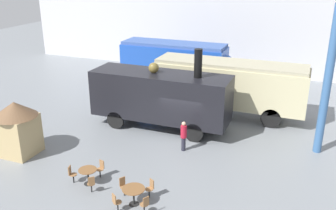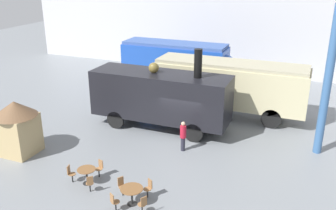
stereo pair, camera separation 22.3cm
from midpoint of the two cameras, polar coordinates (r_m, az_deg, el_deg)
name	(u,v)px [view 1 (the left image)]	position (r m, az deg, el deg)	size (l,w,h in m)	color
ground_plane	(181,138)	(22.38, 1.73, -5.09)	(80.00, 80.00, 0.00)	gray
backdrop_wall	(238,25)	(35.35, 10.42, 11.86)	(44.00, 0.15, 9.00)	silver
streamlined_locomotive	(182,64)	(29.81, 1.91, 6.28)	(10.18, 2.51, 3.96)	blue
passenger_coach_vintage	(229,83)	(25.43, 9.08, 3.29)	(10.07, 2.66, 3.71)	beige
steam_locomotive	(161,95)	(23.04, -1.41, 1.48)	(8.59, 2.56, 5.23)	black
cafe_table_near	(134,191)	(16.45, -5.66, -12.97)	(0.99, 0.99, 0.78)	black
cafe_table_mid	(88,173)	(18.16, -12.47, -10.03)	(0.87, 0.87, 0.77)	black
cafe_chair_0	(150,187)	(16.91, -3.08, -12.40)	(0.39, 0.40, 0.87)	black
cafe_chair_1	(123,185)	(17.16, -7.21, -12.02)	(0.40, 0.39, 0.87)	black
cafe_chair_2	(116,201)	(16.18, -8.34, -14.32)	(0.39, 0.40, 0.87)	black
cafe_chair_3	(145,204)	(15.92, -3.94, -14.79)	(0.40, 0.39, 0.87)	black
cafe_chair_4	(101,167)	(18.65, -10.54, -9.34)	(0.37, 0.39, 0.87)	black
cafe_chair_5	(72,173)	(18.49, -14.83, -10.01)	(0.38, 0.36, 0.87)	black
cafe_chair_6	(91,183)	(17.53, -11.97, -11.57)	(0.40, 0.40, 0.87)	black
visitor_person	(184,135)	(20.60, 2.08, -4.59)	(0.34, 0.34, 1.73)	#262633
ticket_kiosk	(17,125)	(21.58, -22.31, -2.89)	(2.34, 2.34, 3.00)	tan
support_pillar	(327,82)	(21.01, 22.85, 3.20)	(0.44, 0.44, 8.00)	#386093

